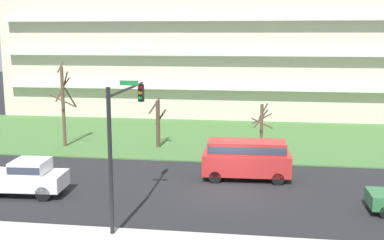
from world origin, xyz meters
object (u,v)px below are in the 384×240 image
(tree_left, at_px, (158,122))
(tree_center, at_px, (262,126))
(traffic_signal_mast, at_px, (123,126))
(van_red_near_left, at_px, (246,157))
(pickup_white_center_right, at_px, (19,177))
(tree_far_left, at_px, (64,103))

(tree_left, bearing_deg, tree_center, -5.27)
(tree_left, relative_size, traffic_signal_mast, 0.59)
(van_red_near_left, height_order, pickup_white_center_right, van_red_near_left)
(tree_far_left, bearing_deg, pickup_white_center_right, -79.65)
(tree_left, distance_m, traffic_signal_mast, 14.68)
(pickup_white_center_right, bearing_deg, traffic_signal_mast, -24.65)
(van_red_near_left, bearing_deg, tree_center, -100.04)
(pickup_white_center_right, height_order, traffic_signal_mast, traffic_signal_mast)
(tree_far_left, xyz_separation_m, traffic_signal_mast, (8.62, -13.67, 1.03))
(pickup_white_center_right, xyz_separation_m, traffic_signal_mast, (6.61, -2.63, 3.44))
(tree_left, relative_size, pickup_white_center_right, 0.70)
(pickup_white_center_right, relative_size, traffic_signal_mast, 0.85)
(tree_center, height_order, traffic_signal_mast, traffic_signal_mast)
(pickup_white_center_right, bearing_deg, tree_far_left, 97.38)
(tree_far_left, bearing_deg, van_red_near_left, -24.95)
(tree_left, height_order, tree_center, tree_left)
(tree_far_left, bearing_deg, tree_left, 5.85)
(tree_far_left, height_order, tree_center, tree_far_left)
(tree_far_left, xyz_separation_m, tree_left, (7.18, 0.74, -1.42))
(tree_far_left, relative_size, pickup_white_center_right, 1.19)
(tree_center, bearing_deg, van_red_near_left, -97.79)
(tree_left, xyz_separation_m, pickup_white_center_right, (-5.17, -11.77, -0.98))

